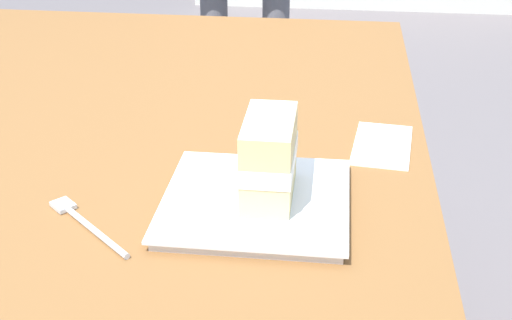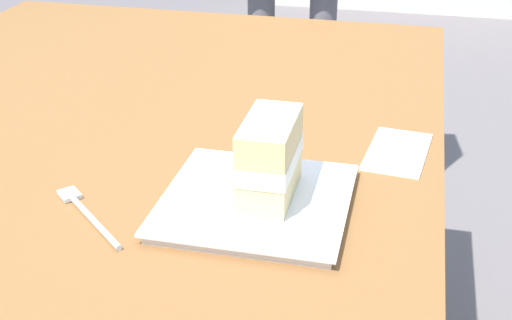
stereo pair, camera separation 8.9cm
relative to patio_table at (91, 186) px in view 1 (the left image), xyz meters
name	(u,v)px [view 1 (the left image)]	position (x,y,z in m)	size (l,w,h in m)	color
patio_table	(91,186)	(0.00, 0.00, 0.00)	(1.40, 1.08, 0.78)	brown
dessert_plate	(256,202)	(-0.19, -0.30, 0.10)	(0.24, 0.24, 0.02)	white
cake_slice	(269,158)	(-0.19, -0.31, 0.16)	(0.13, 0.07, 0.11)	#EAD18C
dessert_fork	(85,223)	(-0.26, -0.09, 0.10)	(0.13, 0.14, 0.01)	silver
paper_napkin	(382,145)	(0.01, -0.47, 0.10)	(0.16, 0.10, 0.00)	white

